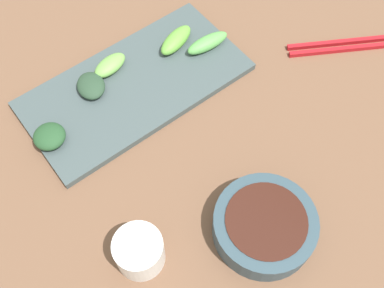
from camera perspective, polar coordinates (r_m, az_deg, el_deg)
tabletop at (r=0.71m, az=-0.82°, el=-0.36°), size 2.10×2.10×0.02m
sauce_bowl at (r=0.63m, az=8.75°, el=-10.20°), size 0.14×0.14×0.04m
serving_plate at (r=0.76m, az=-7.15°, el=7.24°), size 0.18×0.36×0.01m
broccoli_leafy_0 at (r=0.75m, az=-12.50°, el=7.11°), size 0.06×0.06×0.02m
broccoli_stalk_1 at (r=0.77m, az=-10.20°, el=9.65°), size 0.04×0.07×0.02m
broccoli_stalk_2 at (r=0.80m, az=-2.01°, el=12.84°), size 0.05×0.08×0.02m
broccoli_leafy_3 at (r=0.72m, az=-17.37°, el=0.92°), size 0.06×0.06×0.02m
broccoli_stalk_4 at (r=0.79m, az=1.95°, el=12.50°), size 0.03×0.08×0.02m
chopsticks at (r=0.86m, az=19.42°, el=11.60°), size 0.14×0.21×0.01m
tea_cup at (r=0.61m, az=-6.60°, el=-13.18°), size 0.07×0.07×0.05m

